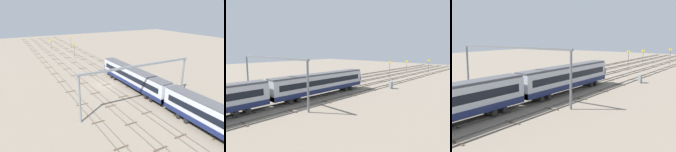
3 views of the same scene
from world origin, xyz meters
The scene contains 11 objects.
ground_plane centered at (0.00, 0.00, 0.00)m, with size 207.49×207.49×0.00m, color gray.
track_near_foreground centered at (0.00, -9.37, 0.07)m, with size 191.49×2.40×0.16m.
track_with_train centered at (0.00, -4.69, 0.07)m, with size 191.49×2.40×0.16m.
track_middle centered at (0.00, 0.00, 0.07)m, with size 191.49×2.40×0.16m.
track_second_far centered at (0.00, 4.69, 0.07)m, with size 191.49×2.40×0.16m.
track_far_background centered at (0.00, 9.37, 0.07)m, with size 191.49×2.40×0.16m.
overhead_gantry centered at (-13.81, 0.15, 6.78)m, with size 0.40×24.15×8.63m.
speed_sign_near_foreground centered at (52.25, 1.87, 3.33)m, with size 0.14×1.05×4.97m.
speed_sign_mid_trackside centered at (30.02, -1.83, 3.73)m, with size 0.14×0.86×5.93m.
speed_sign_far_trackside centered at (52.28, -7.56, 3.70)m, with size 0.14×0.92×5.76m.
relay_cabinet centered at (12.58, -11.91, 0.92)m, with size 1.10×0.62×1.84m.
Camera 3 is at (-45.82, -33.30, 10.75)m, focal length 44.86 mm.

